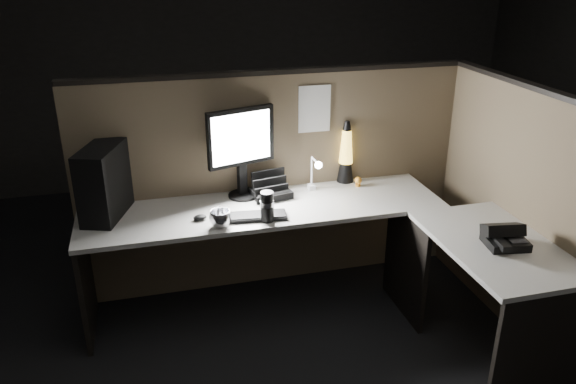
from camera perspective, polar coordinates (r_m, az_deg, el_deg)
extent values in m
plane|color=black|center=(3.49, 2.47, -16.23)|extent=(6.00, 6.00, 0.00)
plane|color=#282623|center=(5.70, -6.41, 14.22)|extent=(6.00, 0.00, 6.00)
cube|color=brown|center=(3.89, -1.35, 0.97)|extent=(2.66, 0.06, 1.50)
cube|color=brown|center=(3.73, 22.12, -1.78)|extent=(0.06, 1.66, 1.50)
cube|color=beige|center=(3.58, -2.45, -1.70)|extent=(2.30, 0.60, 0.03)
cube|color=beige|center=(3.35, 20.40, -5.05)|extent=(0.60, 1.00, 0.03)
cube|color=black|center=(3.71, -19.86, -8.60)|extent=(0.03, 0.55, 0.70)
cube|color=black|center=(3.22, 24.32, -14.59)|extent=(0.55, 0.03, 0.70)
cube|color=black|center=(3.76, 11.84, -7.17)|extent=(0.03, 0.55, 0.70)
cube|color=black|center=(3.54, -18.20, 0.96)|extent=(0.31, 0.46, 0.44)
cylinder|color=black|center=(3.72, -4.57, -0.32)|extent=(0.20, 0.20, 0.02)
cube|color=black|center=(3.70, -4.68, 1.48)|extent=(0.07, 0.06, 0.22)
cube|color=black|center=(3.60, -4.81, 5.59)|extent=(0.45, 0.17, 0.37)
cube|color=white|center=(3.58, -4.75, 5.50)|extent=(0.39, 0.12, 0.32)
cube|color=black|center=(3.42, -3.52, -2.50)|extent=(0.41, 0.18, 0.02)
ellipsoid|color=black|center=(3.42, -8.94, -2.58)|extent=(0.09, 0.07, 0.03)
cube|color=white|center=(3.83, 2.40, 0.52)|extent=(0.04, 0.06, 0.03)
cylinder|color=white|center=(3.78, 2.43, 2.14)|extent=(0.01, 0.01, 0.20)
cylinder|color=white|center=(3.69, 2.75, 3.23)|extent=(0.01, 0.13, 0.01)
sphere|color=white|center=(3.62, 3.12, 2.75)|extent=(0.05, 0.05, 0.05)
cube|color=black|center=(3.71, -1.78, -0.10)|extent=(0.27, 0.25, 0.05)
cube|color=black|center=(3.66, -1.67, 0.25)|extent=(0.24, 0.06, 0.09)
cube|color=black|center=(3.74, -2.04, 1.38)|extent=(0.24, 0.06, 0.16)
cone|color=black|center=(3.96, 5.84, 2.05)|extent=(0.12, 0.12, 0.14)
cone|color=yellow|center=(3.90, 5.95, 4.61)|extent=(0.10, 0.10, 0.23)
sphere|color=brown|center=(3.92, 5.90, 3.58)|extent=(0.05, 0.05, 0.05)
sphere|color=brown|center=(3.90, 5.95, 4.76)|extent=(0.03, 0.03, 0.03)
cone|color=black|center=(3.85, 6.04, 6.72)|extent=(0.06, 0.06, 0.06)
cylinder|color=black|center=(3.34, -2.13, -1.50)|extent=(0.08, 0.08, 0.19)
imported|color=#BABBC2|center=(3.31, -6.89, -2.72)|extent=(0.16, 0.16, 0.10)
sphere|color=orange|center=(3.89, 7.14, 1.18)|extent=(0.05, 0.05, 0.05)
cube|color=white|center=(3.76, 2.71, 8.42)|extent=(0.22, 0.00, 0.31)
cube|color=black|center=(3.31, 21.21, -4.76)|extent=(0.24, 0.22, 0.05)
cube|color=black|center=(3.31, 20.99, -3.61)|extent=(0.23, 0.16, 0.10)
cube|color=black|center=(3.23, 20.80, -4.85)|extent=(0.07, 0.16, 0.03)
cube|color=#3F3F42|center=(3.31, 22.22, -4.45)|extent=(0.11, 0.11, 0.00)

